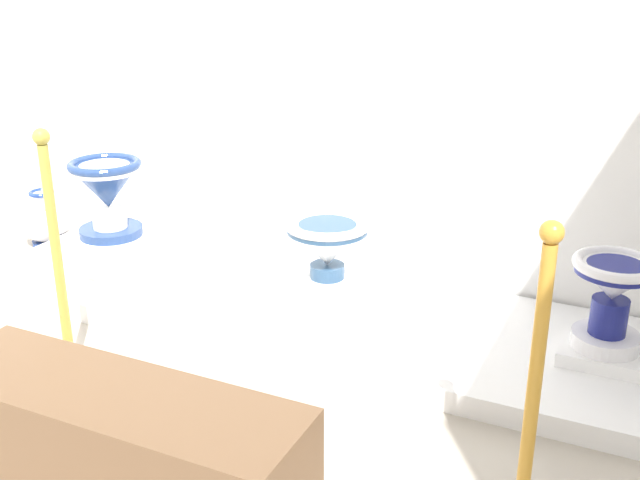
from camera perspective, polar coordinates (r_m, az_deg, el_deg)
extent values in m
cube|color=white|center=(3.50, 0.62, -5.58)|extent=(3.50, 0.94, 0.09)
cube|color=white|center=(3.97, -15.13, -0.88)|extent=(0.30, 0.33, 0.18)
cylinder|color=navy|center=(3.93, -15.28, 0.64)|extent=(0.31, 0.31, 0.04)
cylinder|color=white|center=(3.91, -15.38, 1.65)|extent=(0.17, 0.17, 0.10)
cone|color=navy|center=(3.86, -15.60, 3.89)|extent=(0.34, 0.34, 0.21)
cylinder|color=white|center=(3.84, -15.73, 5.13)|extent=(0.33, 0.33, 0.03)
torus|color=navy|center=(3.83, -15.76, 5.42)|extent=(0.35, 0.35, 0.04)
cylinder|color=white|center=(3.83, -15.75, 5.35)|extent=(0.24, 0.24, 0.01)
cube|color=white|center=(3.50, 0.53, -4.21)|extent=(0.38, 0.39, 0.06)
cylinder|color=white|center=(3.47, 0.54, -3.26)|extent=(0.28, 0.28, 0.06)
cylinder|color=#2F5073|center=(3.45, 0.54, -2.31)|extent=(0.16, 0.16, 0.06)
cone|color=white|center=(3.40, 0.55, -0.34)|extent=(0.37, 0.37, 0.19)
cylinder|color=#2F5073|center=(3.37, 0.55, 0.87)|extent=(0.36, 0.36, 0.03)
torus|color=white|center=(3.37, 0.55, 1.19)|extent=(0.38, 0.38, 0.04)
cylinder|color=#2F5073|center=(3.37, 0.55, 1.11)|extent=(0.26, 0.26, 0.01)
cube|color=white|center=(3.23, 20.33, -7.89)|extent=(0.33, 0.28, 0.06)
cylinder|color=white|center=(3.21, 20.46, -6.97)|extent=(0.26, 0.26, 0.06)
cylinder|color=navy|center=(3.16, 20.69, -5.33)|extent=(0.14, 0.14, 0.15)
cone|color=white|center=(3.10, 21.03, -2.92)|extent=(0.31, 0.31, 0.14)
cylinder|color=navy|center=(3.09, 21.15, -2.03)|extent=(0.30, 0.30, 0.03)
torus|color=white|center=(3.08, 21.20, -1.69)|extent=(0.32, 0.32, 0.04)
cylinder|color=navy|center=(3.08, 21.18, -1.77)|extent=(0.22, 0.22, 0.01)
cylinder|color=navy|center=(4.71, -19.57, -0.15)|extent=(0.17, 0.17, 0.03)
ellipsoid|color=white|center=(4.67, -19.74, 1.15)|extent=(0.28, 0.28, 0.20)
cylinder|color=white|center=(4.63, -19.95, 2.81)|extent=(0.10, 0.10, 0.09)
torus|color=navy|center=(4.62, -20.01, 3.32)|extent=(0.14, 0.14, 0.02)
cylinder|color=gold|center=(3.29, -17.99, -9.17)|extent=(0.27, 0.27, 0.02)
cylinder|color=gold|center=(3.09, -18.94, -1.57)|extent=(0.04, 0.04, 0.92)
sphere|color=gold|center=(2.95, -20.04, 7.24)|extent=(0.06, 0.06, 0.06)
cylinder|color=gold|center=(2.20, 15.58, -11.04)|extent=(0.04, 0.04, 0.88)
sphere|color=gold|center=(2.00, 16.87, 0.56)|extent=(0.06, 0.06, 0.06)
cube|color=brown|center=(2.45, -14.81, -14.76)|extent=(1.20, 0.36, 0.40)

